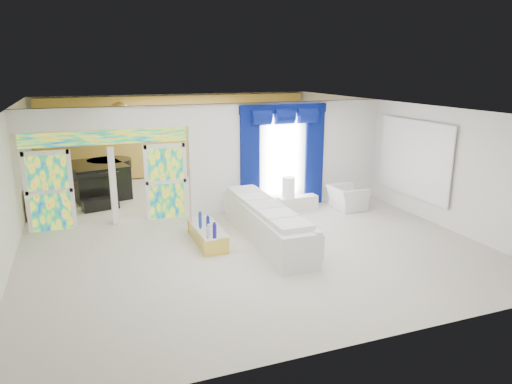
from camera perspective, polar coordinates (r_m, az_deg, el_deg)
name	(u,v)px	position (r m, az deg, el deg)	size (l,w,h in m)	color
floor	(229,223)	(12.33, -3.28, -3.72)	(12.00, 12.00, 0.00)	#B7AF9E
dividing_wall	(289,154)	(13.62, 4.03, 4.57)	(5.70, 0.18, 3.00)	white
dividing_header	(104,118)	(12.24, -17.92, 8.52)	(4.30, 0.18, 0.55)	white
stained_panel_left	(49,191)	(12.54, -23.78, 0.08)	(0.95, 0.04, 2.00)	#994C3F
stained_panel_right	(166,182)	(12.68, -10.87, 1.25)	(0.95, 0.04, 2.00)	#994C3F
stained_transom	(106,137)	(12.30, -17.74, 6.33)	(4.00, 0.05, 0.35)	#994C3F
window_pane	(282,157)	(13.43, 3.23, 4.23)	(1.00, 0.02, 2.30)	white
blue_drape_left	(250,162)	(13.05, -0.75, 3.71)	(0.55, 0.10, 2.80)	#030F46
blue_drape_right	(314,157)	(13.85, 7.08, 4.25)	(0.55, 0.10, 2.80)	#030F46
blue_pelmet	(284,109)	(13.22, 3.37, 10.05)	(2.60, 0.12, 0.25)	#030F46
wall_mirror	(414,159)	(13.40, 18.63, 3.87)	(0.04, 2.70, 1.90)	white
gold_curtains	(180,136)	(17.58, -9.19, 6.76)	(9.70, 0.12, 2.90)	#B17F2A
white_sofa	(266,224)	(11.02, 1.25, -3.91)	(0.86, 4.02, 0.77)	white
coffee_table	(207,235)	(10.95, -5.94, -5.18)	(0.56, 1.69, 0.38)	gold
console_table	(298,203)	(13.46, 5.08, -1.30)	(1.14, 0.36, 0.38)	white
table_lamp	(288,187)	(13.21, 3.95, 0.57)	(0.36, 0.36, 0.58)	white
armchair	(347,198)	(13.67, 10.98, -0.68)	(1.01, 0.88, 0.65)	white
grand_piano	(97,180)	(15.56, -18.77, 1.42)	(1.56, 2.05, 1.03)	black
piano_bench	(100,204)	(14.09, -18.37, -1.39)	(0.99, 0.38, 0.33)	black
tv_console	(40,203)	(13.77, -24.72, -1.27)	(0.58, 0.53, 0.84)	tan
chandelier	(119,112)	(14.67, -16.28, 9.30)	(0.60, 0.60, 0.60)	gold
decanters	(208,225)	(10.72, -5.80, -4.00)	(0.18, 1.07, 0.25)	navy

